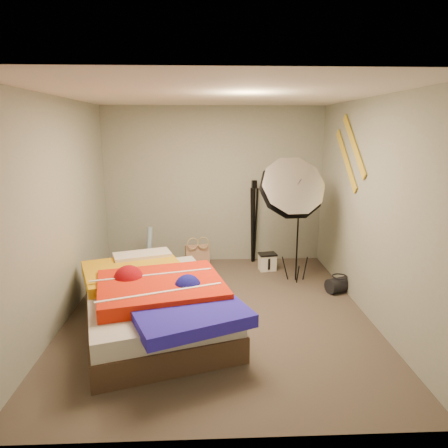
{
  "coord_description": "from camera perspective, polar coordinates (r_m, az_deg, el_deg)",
  "views": [
    {
      "loc": [
        -0.11,
        -4.41,
        2.16
      ],
      "look_at": [
        0.1,
        0.6,
        0.95
      ],
      "focal_mm": 32.0,
      "sensor_mm": 36.0,
      "label": 1
    }
  ],
  "objects": [
    {
      "name": "floor",
      "position": [
        4.91,
        -0.89,
        -12.54
      ],
      "size": [
        4.0,
        4.0,
        0.0
      ],
      "primitive_type": "plane",
      "color": "#4E4339",
      "rests_on": "ground"
    },
    {
      "name": "ceiling",
      "position": [
        4.42,
        -1.01,
        18.0
      ],
      "size": [
        4.0,
        4.0,
        0.0
      ],
      "primitive_type": "plane",
      "rotation": [
        3.14,
        0.0,
        0.0
      ],
      "color": "silver",
      "rests_on": "wall_back"
    },
    {
      "name": "wall_back",
      "position": [
        6.47,
        -1.42,
        5.48
      ],
      "size": [
        3.5,
        0.0,
        3.5
      ],
      "primitive_type": "plane",
      "rotation": [
        1.57,
        0.0,
        0.0
      ],
      "color": "gray",
      "rests_on": "floor"
    },
    {
      "name": "wall_front",
      "position": [
        2.57,
        0.26,
        -7.08
      ],
      "size": [
        3.5,
        0.0,
        3.5
      ],
      "primitive_type": "plane",
      "rotation": [
        -1.57,
        0.0,
        0.0
      ],
      "color": "gray",
      "rests_on": "floor"
    },
    {
      "name": "wall_left",
      "position": [
        4.79,
        -22.4,
        1.59
      ],
      "size": [
        0.0,
        4.0,
        4.0
      ],
      "primitive_type": "plane",
      "rotation": [
        1.57,
        0.0,
        1.57
      ],
      "color": "gray",
      "rests_on": "floor"
    },
    {
      "name": "wall_right",
      "position": [
        4.87,
        20.13,
        1.98
      ],
      "size": [
        0.0,
        4.0,
        4.0
      ],
      "primitive_type": "plane",
      "rotation": [
        1.57,
        0.0,
        -1.57
      ],
      "color": "gray",
      "rests_on": "floor"
    },
    {
      "name": "tote_bag",
      "position": [
        6.33,
        -3.82,
        -4.65
      ],
      "size": [
        0.4,
        0.24,
        0.38
      ],
      "primitive_type": "cube",
      "rotation": [
        -0.14,
        0.0,
        0.21
      ],
      "color": "tan",
      "rests_on": "floor"
    },
    {
      "name": "wrapping_roll",
      "position": [
        6.36,
        -10.66,
        -3.39
      ],
      "size": [
        0.15,
        0.2,
        0.66
      ],
      "primitive_type": "cylinder",
      "rotation": [
        -0.17,
        0.0,
        -0.41
      ],
      "color": "#4D89B5",
      "rests_on": "floor"
    },
    {
      "name": "camera_case",
      "position": [
        6.26,
        6.2,
        -5.47
      ],
      "size": [
        0.27,
        0.21,
        0.25
      ],
      "primitive_type": "cube",
      "rotation": [
        0.0,
        0.0,
        0.15
      ],
      "color": "white",
      "rests_on": "floor"
    },
    {
      "name": "duffel_bag",
      "position": [
        5.65,
        16.12,
        -8.35
      ],
      "size": [
        0.39,
        0.32,
        0.21
      ],
      "primitive_type": "cylinder",
      "rotation": [
        0.0,
        1.57,
        0.39
      ],
      "color": "black",
      "rests_on": "floor"
    },
    {
      "name": "wall_stripe_upper",
      "position": [
        5.34,
        18.08,
        10.67
      ],
      "size": [
        0.02,
        0.91,
        0.78
      ],
      "primitive_type": "cube",
      "rotation": [
        0.7,
        0.0,
        0.0
      ],
      "color": "gold",
      "rests_on": "wall_right"
    },
    {
      "name": "wall_stripe_lower",
      "position": [
        5.58,
        17.05,
        8.78
      ],
      "size": [
        0.02,
        0.91,
        0.78
      ],
      "primitive_type": "cube",
      "rotation": [
        0.7,
        0.0,
        0.0
      ],
      "color": "gold",
      "rests_on": "wall_right"
    },
    {
      "name": "bed",
      "position": [
        4.53,
        -9.83,
        -10.88
      ],
      "size": [
        2.01,
        2.42,
        0.6
      ],
      "color": "#483425",
      "rests_on": "floor"
    },
    {
      "name": "photo_umbrella",
      "position": [
        5.47,
        9.56,
        4.87
      ],
      "size": [
        1.08,
        0.77,
        1.88
      ],
      "color": "black",
      "rests_on": "floor"
    },
    {
      "name": "camera_tripod",
      "position": [
        6.47,
        4.26,
        1.18
      ],
      "size": [
        0.08,
        0.08,
        1.35
      ],
      "color": "black",
      "rests_on": "floor"
    }
  ]
}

